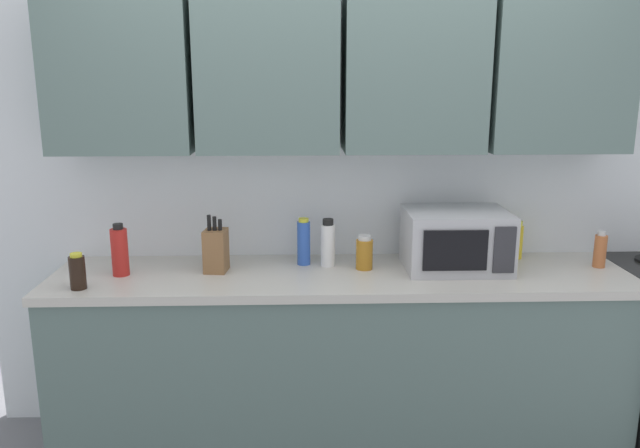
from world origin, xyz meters
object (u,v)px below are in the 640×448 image
(microwave, at_px, (456,240))
(bottle_white_jar, at_px, (328,244))
(bottle_red_sauce, at_px, (120,251))
(bottle_amber_vinegar, at_px, (364,253))
(knife_block, at_px, (216,250))
(bottle_blue_cleaner, at_px, (304,242))
(bottle_soy_dark, at_px, (77,272))
(bottle_yellow_mustard, at_px, (517,241))
(bottle_spice_jar, at_px, (600,250))

(microwave, relative_size, bottle_white_jar, 2.07)
(bottle_red_sauce, xyz_separation_m, bottle_white_jar, (0.96, 0.12, -0.00))
(microwave, bearing_deg, bottle_amber_vinegar, 179.30)
(microwave, distance_m, bottle_red_sauce, 1.56)
(knife_block, bearing_deg, bottle_red_sauce, -174.06)
(knife_block, distance_m, bottle_blue_cleaner, 0.42)
(microwave, relative_size, bottle_red_sauce, 1.97)
(bottle_blue_cleaner, xyz_separation_m, bottle_white_jar, (0.12, -0.03, -0.00))
(bottle_blue_cleaner, distance_m, bottle_white_jar, 0.12)
(bottle_white_jar, xyz_separation_m, bottle_soy_dark, (-1.09, -0.30, -0.03))
(bottle_yellow_mustard, relative_size, bottle_blue_cleaner, 0.84)
(bottle_red_sauce, distance_m, bottle_yellow_mustard, 1.92)
(bottle_amber_vinegar, height_order, bottle_soy_dark, bottle_amber_vinegar)
(bottle_blue_cleaner, relative_size, bottle_amber_vinegar, 1.40)
(bottle_red_sauce, height_order, bottle_yellow_mustard, bottle_red_sauce)
(bottle_soy_dark, bearing_deg, bottle_spice_jar, 5.72)
(knife_block, relative_size, bottle_blue_cleaner, 1.19)
(bottle_yellow_mustard, distance_m, bottle_blue_cleaner, 1.07)
(bottle_blue_cleaner, relative_size, bottle_white_jar, 0.99)
(bottle_blue_cleaner, bearing_deg, bottle_soy_dark, -161.29)
(microwave, xyz_separation_m, bottle_red_sauce, (-1.56, -0.05, -0.03))
(bottle_amber_vinegar, bearing_deg, bottle_yellow_mustard, 11.03)
(knife_block, relative_size, bottle_amber_vinegar, 1.66)
(bottle_yellow_mustard, height_order, bottle_white_jar, bottle_white_jar)
(knife_block, xyz_separation_m, bottle_blue_cleaner, (0.41, 0.10, 0.01))
(bottle_spice_jar, bearing_deg, microwave, 179.99)
(bottle_white_jar, relative_size, bottle_soy_dark, 1.45)
(microwave, relative_size, bottle_amber_vinegar, 2.92)
(bottle_red_sauce, height_order, bottle_white_jar, bottle_red_sauce)
(knife_block, bearing_deg, bottle_soy_dark, -157.65)
(knife_block, xyz_separation_m, bottle_soy_dark, (-0.56, -0.23, -0.03))
(microwave, bearing_deg, bottle_white_jar, 174.14)
(bottle_blue_cleaner, distance_m, bottle_soy_dark, 1.03)
(microwave, height_order, bottle_soy_dark, microwave)
(bottle_amber_vinegar, bearing_deg, microwave, -0.70)
(bottle_amber_vinegar, bearing_deg, bottle_blue_cleaner, 163.49)
(bottle_white_jar, distance_m, bottle_spice_jar, 1.30)
(microwave, bearing_deg, knife_block, -179.59)
(bottle_red_sauce, bearing_deg, bottle_amber_vinegar, 2.96)
(bottle_yellow_mustard, height_order, bottle_blue_cleaner, bottle_blue_cleaner)
(bottle_red_sauce, relative_size, bottle_amber_vinegar, 1.48)
(bottle_blue_cleaner, bearing_deg, bottle_red_sauce, -170.35)
(microwave, height_order, bottle_red_sauce, microwave)
(microwave, distance_m, bottle_blue_cleaner, 0.73)
(bottle_soy_dark, bearing_deg, knife_block, 22.35)
(bottle_blue_cleaner, relative_size, bottle_spice_jar, 1.30)
(bottle_red_sauce, xyz_separation_m, bottle_soy_dark, (-0.13, -0.19, -0.04))
(bottle_spice_jar, bearing_deg, bottle_blue_cleaner, 176.35)
(bottle_blue_cleaner, bearing_deg, knife_block, -166.55)
(bottle_blue_cleaner, bearing_deg, bottle_white_jar, -13.63)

